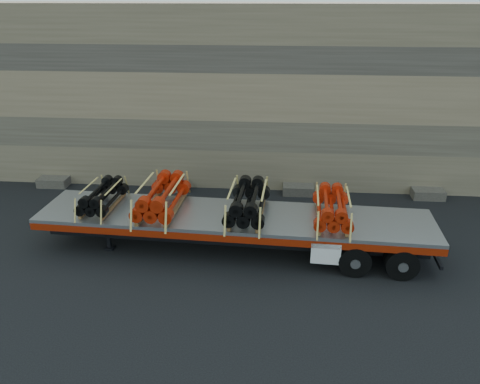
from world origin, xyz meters
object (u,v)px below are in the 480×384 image
object	(u,v)px
bundle_front	(103,197)
trailer	(234,232)
bundle_midfront	(162,198)
bundle_rear	(332,208)
bundle_midrear	(248,203)

from	to	relation	value
bundle_front	trailer	bearing A→B (deg)	0.00
trailer	bundle_front	distance (m)	4.21
bundle_front	bundle_midfront	bearing A→B (deg)	0.00
trailer	bundle_rear	xyz separation A→B (m)	(2.90, -0.14, 0.97)
bundle_front	bundle_midfront	size ratio (longest dim) A/B	0.79
bundle_midrear	bundle_rear	distance (m)	2.48
bundle_front	bundle_midfront	xyz separation A→B (m)	(1.90, -0.09, 0.09)
trailer	bundle_rear	distance (m)	3.06
trailer	bundle_midrear	size ratio (longest dim) A/B	5.08
bundle_midrear	bundle_rear	world-z (taller)	bundle_midrear
bundle_midfront	bundle_rear	size ratio (longest dim) A/B	1.14
bundle_midfront	bundle_midrear	bearing A→B (deg)	-0.00
bundle_midfront	bundle_midrear	world-z (taller)	bundle_midfront
bundle_rear	bundle_front	bearing A→B (deg)	-180.00
trailer	bundle_front	world-z (taller)	bundle_front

